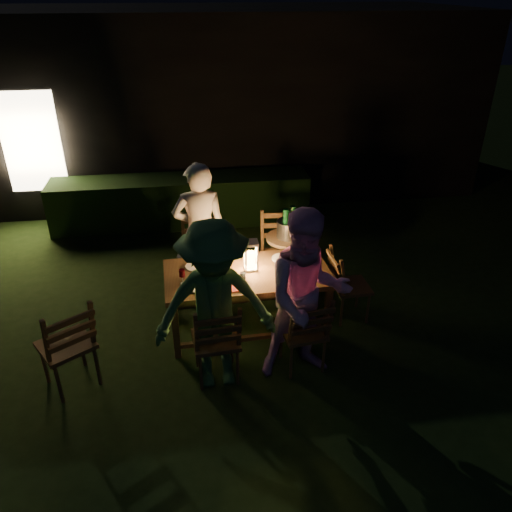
{
  "coord_description": "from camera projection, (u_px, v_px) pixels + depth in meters",
  "views": [
    {
      "loc": [
        -0.38,
        -4.06,
        3.6
      ],
      "look_at": [
        0.34,
        0.93,
        0.82
      ],
      "focal_mm": 35.0,
      "sensor_mm": 36.0,
      "label": 1
    }
  ],
  "objects": [
    {
      "name": "chair_far_right",
      "position": [
        279.0,
        267.0,
        6.51
      ],
      "size": [
        0.52,
        0.55,
        1.07
      ],
      "rotation": [
        0.0,
        0.0,
        3.05
      ],
      "color": "#54301C",
      "rests_on": "ground"
    },
    {
      "name": "napkin_left",
      "position": [
        238.0,
        288.0,
        5.25
      ],
      "size": [
        0.18,
        0.14,
        0.01
      ],
      "primitive_type": "cube",
      "color": "red",
      "rests_on": "dining_table"
    },
    {
      "name": "plate_far_right",
      "position": [
        282.0,
        258.0,
        5.81
      ],
      "size": [
        0.25,
        0.25,
        0.01
      ],
      "primitive_type": "cylinder",
      "color": "white",
      "rests_on": "dining_table"
    },
    {
      "name": "garden_envelope",
      "position": [
        201.0,
        98.0,
        9.88
      ],
      "size": [
        40.0,
        40.0,
        3.2
      ],
      "color": "black",
      "rests_on": "ground"
    },
    {
      "name": "chair_near_right",
      "position": [
        303.0,
        344.0,
        5.18
      ],
      "size": [
        0.49,
        0.52,
        0.97
      ],
      "rotation": [
        0.0,
        0.0,
        0.12
      ],
      "color": "#54301C",
      "rests_on": "ground"
    },
    {
      "name": "wineglass_b",
      "position": [
        182.0,
        277.0,
        5.29
      ],
      "size": [
        0.06,
        0.06,
        0.18
      ],
      "primitive_type": null,
      "color": "#59070F",
      "rests_on": "dining_table"
    },
    {
      "name": "person_opp_right",
      "position": [
        307.0,
        297.0,
        4.84
      ],
      "size": [
        0.91,
        0.73,
        1.82
      ],
      "primitive_type": "imported",
      "rotation": [
        0.0,
        0.0,
        0.04
      ],
      "color": "#E9A0D7",
      "rests_on": "ground"
    },
    {
      "name": "plate_near_left",
      "position": [
        200.0,
        287.0,
        5.27
      ],
      "size": [
        0.25,
        0.25,
        0.01
      ],
      "primitive_type": "cylinder",
      "color": "white",
      "rests_on": "dining_table"
    },
    {
      "name": "ice_bucket",
      "position": [
        289.0,
        229.0,
        6.28
      ],
      "size": [
        0.3,
        0.3,
        0.22
      ],
      "primitive_type": "cylinder",
      "color": "#A5A8AD",
      "rests_on": "side_table"
    },
    {
      "name": "wineglass_c",
      "position": [
        279.0,
        275.0,
        5.31
      ],
      "size": [
        0.06,
        0.06,
        0.18
      ],
      "primitive_type": null,
      "color": "#59070F",
      "rests_on": "dining_table"
    },
    {
      "name": "chair_end",
      "position": [
        349.0,
        297.0,
        5.97
      ],
      "size": [
        0.47,
        0.44,
        0.95
      ],
      "rotation": [
        0.0,
        0.0,
        -1.53
      ],
      "color": "#54301C",
      "rests_on": "ground"
    },
    {
      "name": "bottle_bucket_a",
      "position": [
        285.0,
        227.0,
        6.21
      ],
      "size": [
        0.07,
        0.07,
        0.32
      ],
      "primitive_type": "cylinder",
      "color": "#0F471E",
      "rests_on": "side_table"
    },
    {
      "name": "plate_far_left",
      "position": [
        196.0,
        266.0,
        5.65
      ],
      "size": [
        0.25,
        0.25,
        0.01
      ],
      "primitive_type": "cylinder",
      "color": "white",
      "rests_on": "dining_table"
    },
    {
      "name": "chair_near_left",
      "position": [
        217.0,
        353.0,
        5.03
      ],
      "size": [
        0.49,
        0.52,
        1.01
      ],
      "rotation": [
        0.0,
        0.0,
        0.08
      ],
      "color": "#54301C",
      "rests_on": "ground"
    },
    {
      "name": "person_house_side",
      "position": [
        200.0,
        233.0,
        6.12
      ],
      "size": [
        0.67,
        0.45,
        1.79
      ],
      "primitive_type": "imported",
      "rotation": [
        0.0,
        0.0,
        3.18
      ],
      "color": "beige",
      "rests_on": "ground"
    },
    {
      "name": "napkin_right",
      "position": [
        302.0,
        281.0,
        5.37
      ],
      "size": [
        0.18,
        0.14,
        0.01
      ],
      "primitive_type": "cube",
      "color": "red",
      "rests_on": "dining_table"
    },
    {
      "name": "bottle_bucket_b",
      "position": [
        292.0,
        224.0,
        6.3
      ],
      "size": [
        0.07,
        0.07,
        0.32
      ],
      "primitive_type": "cylinder",
      "color": "#0F471E",
      "rests_on": "side_table"
    },
    {
      "name": "person_opp_left",
      "position": [
        215.0,
        308.0,
        4.7
      ],
      "size": [
        1.19,
        0.71,
        1.8
      ],
      "primitive_type": "imported",
      "rotation": [
        0.0,
        0.0,
        0.04
      ],
      "color": "#386C36",
      "rests_on": "ground"
    },
    {
      "name": "side_table",
      "position": [
        288.0,
        243.0,
        6.38
      ],
      "size": [
        0.56,
        0.56,
        0.76
      ],
      "color": "#8E6847",
      "rests_on": "ground"
    },
    {
      "name": "dining_table",
      "position": [
        247.0,
        278.0,
        5.58
      ],
      "size": [
        1.87,
        0.98,
        0.76
      ],
      "rotation": [
        0.0,
        0.0,
        0.04
      ],
      "color": "#54301C",
      "rests_on": "ground"
    },
    {
      "name": "phone",
      "position": [
        194.0,
        292.0,
        5.19
      ],
      "size": [
        0.14,
        0.07,
        0.01
      ],
      "primitive_type": "cube",
      "color": "black",
      "rests_on": "dining_table"
    },
    {
      "name": "bottle_table",
      "position": [
        225.0,
        263.0,
        5.44
      ],
      "size": [
        0.07,
        0.07,
        0.28
      ],
      "primitive_type": "cylinder",
      "color": "#0F471E",
      "rests_on": "dining_table"
    },
    {
      "name": "plate_near_right",
      "position": [
        291.0,
        278.0,
        5.43
      ],
      "size": [
        0.25,
        0.25,
        0.01
      ],
      "primitive_type": "cylinder",
      "color": "white",
      "rests_on": "dining_table"
    },
    {
      "name": "lantern",
      "position": [
        251.0,
        257.0,
        5.52
      ],
      "size": [
        0.16,
        0.16,
        0.35
      ],
      "color": "white",
      "rests_on": "dining_table"
    },
    {
      "name": "wineglass_d",
      "position": [
        298.0,
        253.0,
        5.76
      ],
      "size": [
        0.06,
        0.06,
        0.18
      ],
      "primitive_type": null,
      "color": "#59070F",
      "rests_on": "dining_table"
    },
    {
      "name": "chair_far_left",
      "position": [
        203.0,
        274.0,
        6.35
      ],
      "size": [
        0.5,
        0.54,
        1.08
      ],
      "rotation": [
        0.0,
        0.0,
        3.1
      ],
      "color": "#54301C",
      "rests_on": "ground"
    },
    {
      "name": "chair_spare",
      "position": [
        70.0,
        359.0,
        4.93
      ],
      "size": [
        0.68,
        0.69,
        1.07
      ],
      "rotation": [
        0.0,
        0.0,
        0.57
      ],
      "color": "#54301C",
      "rests_on": "ground"
    },
    {
      "name": "wineglass_a",
      "position": [
        217.0,
        256.0,
        5.7
      ],
      "size": [
        0.06,
        0.06,
        0.18
      ],
      "primitive_type": null,
      "color": "#59070F",
      "rests_on": "dining_table"
    },
    {
      "name": "wineglass_e",
      "position": [
        243.0,
        280.0,
        5.23
      ],
      "size": [
        0.06,
        0.06,
        0.18
      ],
      "primitive_type": null,
      "color": "silver",
      "rests_on": "dining_table"
    }
  ]
}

